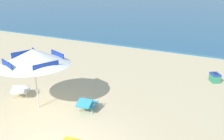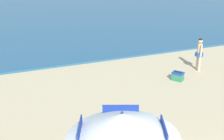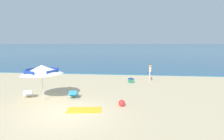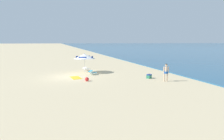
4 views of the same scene
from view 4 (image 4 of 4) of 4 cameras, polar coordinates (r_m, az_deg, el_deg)
The scene contains 8 objects.
ground_plane at distance 19.73m, azimuth -13.00°, elevation -2.05°, with size 800.00×800.00×0.00m, color #D1BA8E.
beach_umbrella_striped_main at distance 21.90m, azimuth -8.38°, elevation 4.14°, with size 3.22×3.20×2.24m.
lounge_chair_under_umbrella at distance 20.53m, azimuth -5.93°, elevation -0.68°, with size 0.66×0.95×0.51m.
lounge_chair_beside_umbrella at distance 23.37m, azimuth -7.86°, elevation 0.42°, with size 0.89×1.01×0.51m.
person_standing_near_shore at distance 17.62m, azimuth 16.14°, elevation -0.34°, with size 0.40×0.47×1.62m.
cooler_box at distance 18.80m, azimuth 11.23°, elevation -1.89°, with size 0.56×0.61×0.43m.
beach_ball at distance 17.30m, azimuth -7.66°, elevation -2.78°, with size 0.37×0.37×0.37m, color red.
beach_towel at distance 19.09m, azimuth -10.96°, elevation -2.33°, with size 0.90×1.80×0.01m, color gold.
Camera 4 is at (19.36, -1.27, 3.58)m, focal length 29.98 mm.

